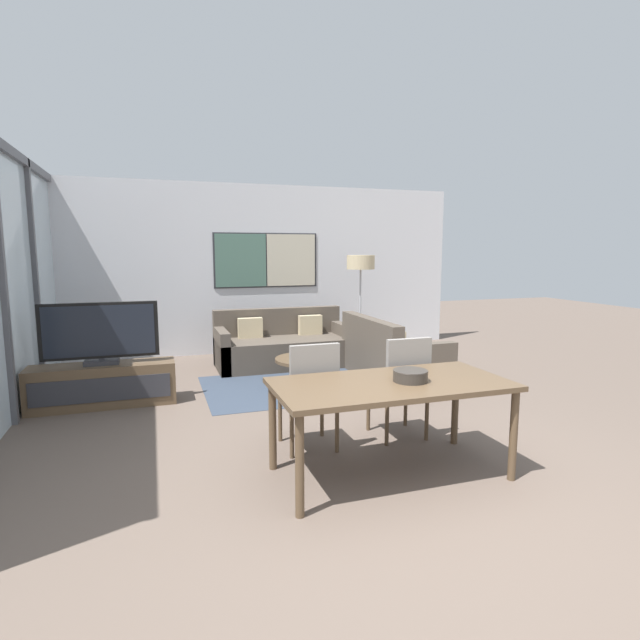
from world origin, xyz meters
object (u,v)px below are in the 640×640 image
(sofa_main, at_px, (283,347))
(coffee_table, at_px, (306,365))
(sofa_side, at_px, (389,358))
(fruit_bowl, at_px, (410,375))
(television, at_px, (100,334))
(tv_console, at_px, (103,385))
(dining_chair_centre, at_px, (402,383))
(dining_chair_left, at_px, (311,391))
(dining_table, at_px, (391,391))
(floor_lamp, at_px, (361,268))

(sofa_main, distance_m, coffee_table, 1.23)
(sofa_side, height_order, fruit_bowl, sofa_side)
(television, distance_m, sofa_side, 3.59)
(tv_console, xyz_separation_m, sofa_side, (3.55, 0.08, 0.04))
(tv_console, xyz_separation_m, dining_chair_centre, (2.68, -1.92, 0.29))
(dining_chair_left, bearing_deg, sofa_side, 49.01)
(dining_chair_left, relative_size, fruit_bowl, 3.61)
(sofa_main, height_order, dining_chair_left, dining_chair_left)
(dining_table, height_order, dining_chair_centre, dining_chair_centre)
(television, relative_size, dining_table, 0.68)
(coffee_table, bearing_deg, sofa_main, 90.00)
(dining_chair_left, relative_size, dining_chair_centre, 1.00)
(dining_table, relative_size, dining_chair_centre, 1.87)
(fruit_bowl, bearing_deg, coffee_table, 90.03)
(dining_table, bearing_deg, coffee_table, 86.93)
(television, height_order, floor_lamp, floor_lamp)
(tv_console, relative_size, dining_chair_left, 1.61)
(tv_console, height_order, dining_chair_centre, dining_chair_centre)
(television, xyz_separation_m, coffee_table, (2.39, 0.09, -0.54))
(television, bearing_deg, coffee_table, 2.25)
(coffee_table, relative_size, dining_table, 0.45)
(sofa_main, bearing_deg, dining_chair_left, -100.11)
(coffee_table, xyz_separation_m, fruit_bowl, (0.00, -2.69, 0.52))
(dining_chair_left, bearing_deg, coffee_table, 73.99)
(dining_chair_centre, xyz_separation_m, floor_lamp, (1.01, 3.34, 0.92))
(sofa_main, height_order, coffee_table, sofa_main)
(dining_chair_centre, bearing_deg, floor_lamp, 73.15)
(television, bearing_deg, sofa_side, 1.36)
(sofa_main, relative_size, fruit_bowl, 7.52)
(coffee_table, xyz_separation_m, floor_lamp, (1.30, 1.32, 1.18))
(dining_chair_left, height_order, fruit_bowl, dining_chair_left)
(dining_table, xyz_separation_m, fruit_bowl, (0.14, -0.03, 0.12))
(coffee_table, xyz_separation_m, dining_chair_centre, (0.29, -2.01, 0.25))
(sofa_side, height_order, dining_table, sofa_side)
(dining_chair_centre, xyz_separation_m, fruit_bowl, (-0.29, -0.68, 0.26))
(coffee_table, height_order, dining_table, dining_table)
(television, height_order, dining_chair_left, television)
(television, xyz_separation_m, fruit_bowl, (2.39, -2.60, -0.03))
(coffee_table, distance_m, dining_chair_centre, 2.05)
(television, bearing_deg, tv_console, -90.00)
(sofa_side, xyz_separation_m, dining_chair_centre, (-0.87, -2.00, 0.25))
(television, relative_size, sofa_side, 0.75)
(tv_console, distance_m, dining_table, 3.43)
(tv_console, relative_size, fruit_bowl, 5.81)
(floor_lamp, bearing_deg, coffee_table, -134.56)
(dining_chair_centre, bearing_deg, fruit_bowl, -113.32)
(sofa_side, bearing_deg, dining_chair_left, 139.01)
(tv_console, bearing_deg, floor_lamp, 21.02)
(dining_chair_centre, bearing_deg, sofa_side, 66.53)
(television, distance_m, fruit_bowl, 3.53)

